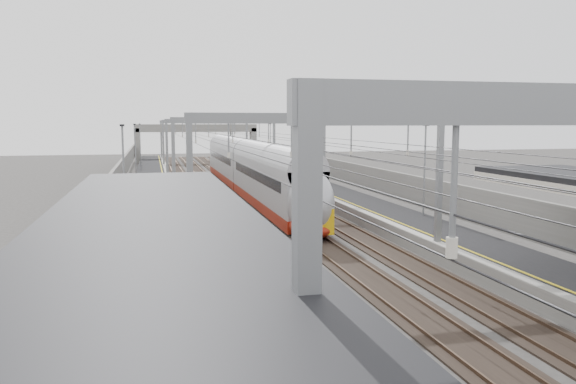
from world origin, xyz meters
TOP-DOWN VIEW (x-y plane):
  - platform_left at (-8.00, 45.00)m, footprint 4.00×120.00m
  - platform_right at (8.00, 45.00)m, footprint 4.00×120.00m
  - tracks at (0.00, 45.00)m, footprint 11.40×140.00m
  - overhead_line at (0.00, 51.62)m, footprint 13.00×140.00m
  - canopy_left at (-8.02, 2.99)m, footprint 4.40×30.00m
  - overbridge at (0.00, 100.00)m, footprint 22.00×2.20m
  - wall_left at (-11.20, 45.00)m, footprint 0.30×120.00m
  - wall_right at (11.20, 45.00)m, footprint 0.30×120.00m
  - train at (1.50, 50.58)m, footprint 2.77×50.41m
  - signal_green at (-5.20, 71.20)m, footprint 0.32×0.32m
  - signal_red_near at (3.20, 67.89)m, footprint 0.32×0.32m
  - signal_red_far at (5.40, 73.53)m, footprint 0.32×0.32m

SIDE VIEW (x-z plane):
  - tracks at x=0.00m, z-range -0.05..0.15m
  - platform_left at x=-8.00m, z-range 0.00..1.00m
  - platform_right at x=8.00m, z-range 0.00..1.00m
  - wall_left at x=-11.20m, z-range 0.00..3.20m
  - wall_right at x=11.20m, z-range 0.00..3.20m
  - train at x=1.50m, z-range -0.05..4.33m
  - signal_green at x=-5.20m, z-range 0.68..4.15m
  - signal_red_near at x=3.20m, z-range 0.68..4.15m
  - signal_red_far at x=5.40m, z-range 0.68..4.15m
  - canopy_left at x=-8.02m, z-range 2.97..7.21m
  - overbridge at x=0.00m, z-range 1.86..8.76m
  - overhead_line at x=0.00m, z-range 2.84..9.44m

